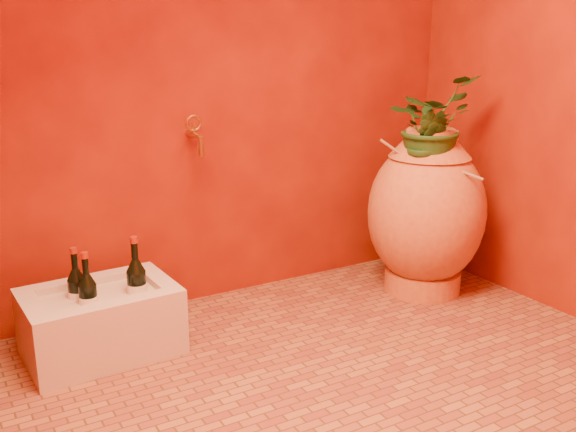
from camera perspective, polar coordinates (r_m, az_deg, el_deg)
floor at (r=2.62m, az=5.10°, el=-13.80°), size 2.50×2.50×0.00m
wall_back at (r=3.15m, az=-5.19°, el=14.98°), size 2.50×0.02×2.50m
amphora at (r=3.33m, az=12.19°, el=0.36°), size 0.70×0.70×0.85m
stone_basin at (r=2.82m, az=-16.28°, el=-9.09°), size 0.63×0.44×0.28m
wine_bottle_a at (r=2.76m, az=-13.28°, el=-6.17°), size 0.08×0.08×0.34m
wine_bottle_b at (r=2.72m, az=-17.32°, el=-7.10°), size 0.08×0.08×0.31m
wine_bottle_c at (r=2.79m, az=-18.20°, el=-6.61°), size 0.08×0.08×0.31m
wall_tap at (r=3.00m, az=-8.23°, el=7.30°), size 0.08×0.17×0.18m
plant_main at (r=3.22m, az=12.58°, el=7.99°), size 0.51×0.47×0.47m
plant_side at (r=3.14m, az=12.20°, el=6.25°), size 0.23×0.24×0.33m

